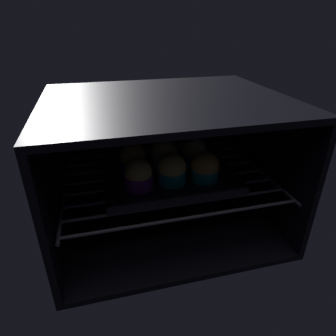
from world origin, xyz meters
TOP-DOWN VIEW (x-y plane):
  - oven_cavity at (0.00, 26.25)cm, footprint 59.00×47.00cm
  - oven_rack at (0.00, 22.00)cm, footprint 54.80×42.00cm
  - baking_tray at (0.00, 20.29)cm, footprint 34.20×25.61cm
  - muffin_row0_col0 at (-8.53, 15.93)cm, footprint 7.01×7.01cm
  - muffin_row0_col1 at (0.15, 16.33)cm, footprint 7.16×7.16cm
  - muffin_row0_col2 at (8.50, 15.64)cm, footprint 7.24×7.24cm
  - muffin_row1_col0 at (-8.60, 24.62)cm, footprint 7.08×7.08cm
  - muffin_row1_col1 at (-0.24, 24.76)cm, footprint 7.41×7.41cm
  - muffin_row1_col2 at (8.67, 24.64)cm, footprint 7.01×7.01cm

SIDE VIEW (x-z plane):
  - oven_rack at x=0.00cm, z-range 13.20..14.00cm
  - baking_tray at x=0.00cm, z-range 13.59..15.79cm
  - oven_cavity at x=0.00cm, z-range -1.50..35.50cm
  - muffin_row0_col2 at x=8.50cm, z-range 14.77..22.43cm
  - muffin_row0_col0 at x=-8.53cm, z-range 14.82..22.48cm
  - muffin_row0_col1 at x=0.15cm, z-range 14.83..22.74cm
  - muffin_row1_col2 at x=8.67cm, z-range 14.81..22.99cm
  - muffin_row1_col1 at x=-0.24cm, z-range 14.76..23.09cm
  - muffin_row1_col0 at x=-8.60cm, z-range 14.89..23.11cm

